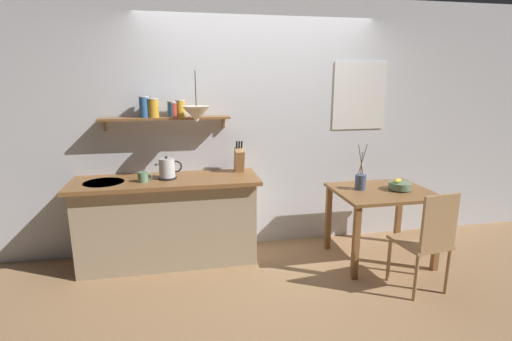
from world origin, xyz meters
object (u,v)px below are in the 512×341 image
object	(u,v)px
electric_kettle	(167,169)
coffee_mug_by_sink	(143,177)
dining_chair_near	(427,238)
fruit_bowl	(400,185)
dining_table	(381,201)
pendant_lamp	(196,114)
twig_vase	(361,181)
knife_block	(239,159)

from	to	relation	value
electric_kettle	coffee_mug_by_sink	size ratio (longest dim) A/B	1.94
dining_chair_near	fruit_bowl	bearing A→B (deg)	81.06
dining_table	fruit_bowl	world-z (taller)	fruit_bowl
fruit_bowl	pendant_lamp	size ratio (longest dim) A/B	0.47
dining_chair_near	fruit_bowl	distance (m)	0.72
dining_table	electric_kettle	distance (m)	2.20
twig_vase	coffee_mug_by_sink	bearing A→B (deg)	174.59
electric_kettle	pendant_lamp	distance (m)	0.61
fruit_bowl	twig_vase	xyz separation A→B (m)	(-0.38, 0.10, 0.03)
coffee_mug_by_sink	pendant_lamp	world-z (taller)	pendant_lamp
dining_chair_near	knife_block	bearing A→B (deg)	141.41
coffee_mug_by_sink	pendant_lamp	xyz separation A→B (m)	(0.53, 0.06, 0.59)
knife_block	coffee_mug_by_sink	distance (m)	0.99
electric_kettle	pendant_lamp	size ratio (longest dim) A/B	0.54
dining_chair_near	knife_block	distance (m)	1.95
dining_table	fruit_bowl	bearing A→B (deg)	-9.92
twig_vase	coffee_mug_by_sink	size ratio (longest dim) A/B	3.47
dining_table	electric_kettle	size ratio (longest dim) A/B	3.66
dining_table	pendant_lamp	bearing A→B (deg)	169.70
dining_chair_near	electric_kettle	world-z (taller)	electric_kettle
coffee_mug_by_sink	knife_block	bearing A→B (deg)	12.68
coffee_mug_by_sink	pendant_lamp	bearing A→B (deg)	6.35
twig_vase	pendant_lamp	world-z (taller)	pendant_lamp
fruit_bowl	knife_block	distance (m)	1.67
dining_chair_near	coffee_mug_by_sink	size ratio (longest dim) A/B	6.93
twig_vase	knife_block	xyz separation A→B (m)	(-1.19, 0.42, 0.19)
fruit_bowl	knife_block	size ratio (longest dim) A/B	0.67
fruit_bowl	pendant_lamp	world-z (taller)	pendant_lamp
dining_table	fruit_bowl	size ratio (longest dim) A/B	4.28
twig_vase	electric_kettle	size ratio (longest dim) A/B	1.79
dining_table	pendant_lamp	size ratio (longest dim) A/B	1.99
coffee_mug_by_sink	pendant_lamp	size ratio (longest dim) A/B	0.28
coffee_mug_by_sink	pendant_lamp	distance (m)	0.79
twig_vase	electric_kettle	distance (m)	1.95
fruit_bowl	electric_kettle	bearing A→B (deg)	170.72
dining_chair_near	knife_block	size ratio (longest dim) A/B	2.79
fruit_bowl	twig_vase	world-z (taller)	twig_vase
fruit_bowl	pendant_lamp	bearing A→B (deg)	169.74
fruit_bowl	electric_kettle	xyz separation A→B (m)	(-2.31, 0.38, 0.19)
fruit_bowl	pendant_lamp	xyz separation A→B (m)	(-2.01, 0.36, 0.73)
knife_block	electric_kettle	bearing A→B (deg)	-168.95
electric_kettle	pendant_lamp	bearing A→B (deg)	-2.66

